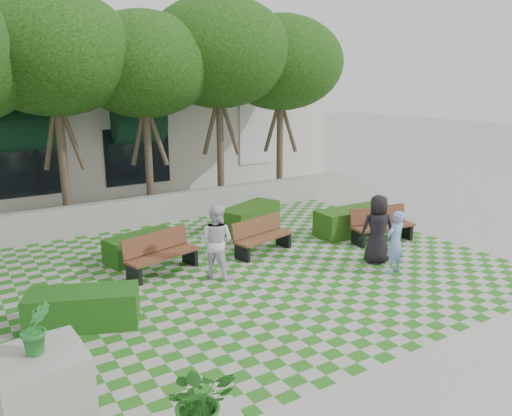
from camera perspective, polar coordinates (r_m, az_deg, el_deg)
ground at (r=11.50m, az=1.92°, el=-8.70°), size 90.00×90.00×0.00m
lawn at (r=12.28m, az=-0.73°, el=-7.12°), size 12.00×12.00×0.00m
sidewalk_south at (r=8.51m, az=21.09°, el=-18.68°), size 16.00×2.00×0.01m
retaining_wall at (r=16.58m, az=-10.21°, el=0.02°), size 15.00×0.36×0.90m
bench_east at (r=14.72m, az=14.14°, el=-1.94°), size 1.95×0.89×0.99m
bench_mid at (r=13.36m, az=0.66°, el=-3.28°), size 1.87×0.98×0.94m
bench_west at (r=12.21m, az=-10.81°, el=-5.19°), size 1.95×1.06×0.97m
hedge_east at (r=15.24m, az=10.85°, el=-1.52°), size 2.26×0.96×0.78m
hedge_midright at (r=15.45m, az=-0.71°, el=-1.09°), size 2.34×1.68×0.76m
hedge_midleft at (r=13.29m, az=-12.91°, el=-4.31°), size 2.01×1.19×0.66m
hedge_west at (r=10.09m, az=-19.15°, el=-10.79°), size 2.17×1.52×0.71m
planter_back at (r=7.54m, az=-23.16°, el=-18.17°), size 1.14×1.14×1.81m
person_blue at (r=12.34m, az=15.60°, el=-3.78°), size 0.60×0.42×1.55m
person_dark at (r=12.89m, az=13.72°, el=-2.38°), size 1.02×0.90×1.76m
person_white at (r=11.63m, az=-4.57°, el=-3.81°), size 1.05×1.09×1.77m
tree_row at (r=15.26m, az=-17.41°, el=16.30°), size 17.70×13.40×7.41m
building at (r=23.91m, az=-15.67°, el=9.13°), size 18.00×8.92×5.15m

